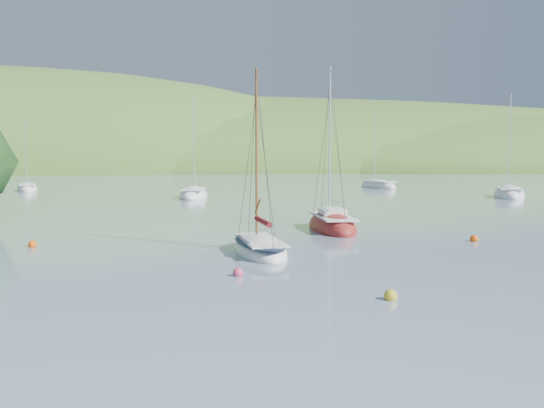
{
  "coord_description": "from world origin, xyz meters",
  "views": [
    {
      "loc": [
        -3.88,
        -19.72,
        4.5
      ],
      "look_at": [
        -0.39,
        8.0,
        2.21
      ],
      "focal_mm": 40.0,
      "sensor_mm": 36.0,
      "label": 1
    }
  ],
  "objects": [
    {
      "name": "distant_sloop_d",
      "position": [
        28.93,
        40.41,
        0.2
      ],
      "size": [
        5.89,
        8.83,
        11.91
      ],
      "rotation": [
        0.0,
        0.0,
        -0.39
      ],
      "color": "white",
      "rests_on": "ground"
    },
    {
      "name": "ground",
      "position": [
        0.0,
        0.0,
        0.0
      ],
      "size": [
        700.0,
        700.0,
        0.0
      ],
      "primitive_type": "plane",
      "color": "slate",
      "rests_on": "ground"
    },
    {
      "name": "mooring_buoys",
      "position": [
        0.16,
        5.43,
        0.12
      ],
      "size": [
        22.68,
        13.01,
        0.43
      ],
      "color": "gold",
      "rests_on": "ground"
    },
    {
      "name": "shoreline_hills",
      "position": [
        -9.66,
        172.42,
        0.0
      ],
      "size": [
        690.0,
        135.0,
        56.0
      ],
      "color": "#2E5E23",
      "rests_on": "ground"
    },
    {
      "name": "distant_sloop_c",
      "position": [
        -24.7,
        58.48,
        0.17
      ],
      "size": [
        4.07,
        7.16,
        9.66
      ],
      "rotation": [
        0.0,
        0.0,
        0.26
      ],
      "color": "white",
      "rests_on": "ground"
    },
    {
      "name": "daysailer_white",
      "position": [
        -1.02,
        7.49,
        0.21
      ],
      "size": [
        2.73,
        6.08,
        9.07
      ],
      "rotation": [
        0.0,
        0.0,
        0.1
      ],
      "color": "white",
      "rests_on": "ground"
    },
    {
      "name": "sloop_red",
      "position": [
        4.17,
        15.48,
        0.21
      ],
      "size": [
        2.55,
        7.19,
        10.6
      ],
      "rotation": [
        0.0,
        0.0,
        -0.01
      ],
      "color": "maroon",
      "rests_on": "ground"
    },
    {
      "name": "distant_sloop_a",
      "position": [
        -4.14,
        43.81,
        0.19
      ],
      "size": [
        3.54,
        8.21,
        11.39
      ],
      "rotation": [
        0.0,
        0.0,
        -0.09
      ],
      "color": "white",
      "rests_on": "ground"
    },
    {
      "name": "distant_sloop_b",
      "position": [
        20.47,
        59.36,
        0.18
      ],
      "size": [
        4.48,
        8.11,
        10.97
      ],
      "rotation": [
        0.0,
        0.0,
        0.24
      ],
      "color": "white",
      "rests_on": "ground"
    }
  ]
}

